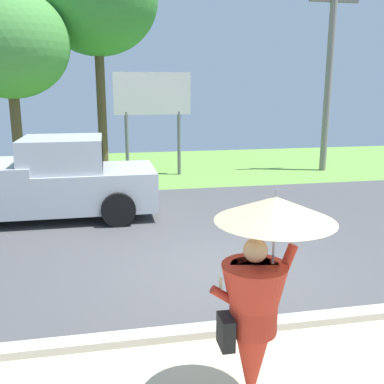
# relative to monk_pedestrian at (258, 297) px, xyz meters

# --- Properties ---
(ground_plane) EXTENTS (40.00, 22.00, 0.20)m
(ground_plane) POSITION_rel_monk_pedestrian_xyz_m (0.50, 6.26, -1.18)
(ground_plane) COLOR #424244
(monk_pedestrian) EXTENTS (1.11, 1.07, 2.13)m
(monk_pedestrian) POSITION_rel_monk_pedestrian_xyz_m (0.00, 0.00, 0.00)
(monk_pedestrian) COLOR #B22D1E
(monk_pedestrian) RESTS_ON ground_plane
(pickup_truck) EXTENTS (5.20, 2.28, 1.88)m
(pickup_truck) POSITION_rel_monk_pedestrian_xyz_m (-2.77, 6.99, -0.26)
(pickup_truck) COLOR #ADB2BA
(pickup_truck) RESTS_ON ground_plane
(utility_pole) EXTENTS (1.80, 0.24, 6.50)m
(utility_pole) POSITION_rel_monk_pedestrian_xyz_m (6.57, 11.40, 2.29)
(utility_pole) COLOR gray
(utility_pole) RESTS_ON ground_plane
(roadside_billboard) EXTENTS (2.60, 0.12, 3.50)m
(roadside_billboard) POSITION_rel_monk_pedestrian_xyz_m (0.29, 11.60, 1.42)
(roadside_billboard) COLOR slate
(roadside_billboard) RESTS_ON ground_plane
(tree_center_back) EXTENTS (3.99, 3.99, 6.25)m
(tree_center_back) POSITION_rel_monk_pedestrian_xyz_m (-4.36, 12.84, 3.28)
(tree_center_back) COLOR brown
(tree_center_back) RESTS_ON ground_plane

